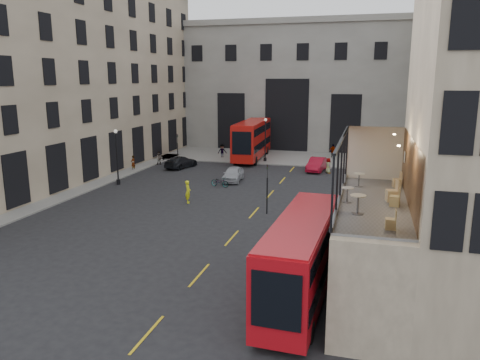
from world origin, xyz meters
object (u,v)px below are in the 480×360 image
(cafe_table_near, at_px, (358,201))
(traffic_light_near, at_px, (267,183))
(cafe_chair_b, at_px, (395,200))
(bus_near, at_px, (302,255))
(cafe_table_far, at_px, (359,178))
(car_b, at_px, (317,164))
(cyclist, at_px, (188,192))
(street_lamp_a, at_px, (117,160))
(pedestrian_e, at_px, (133,163))
(street_lamp_b, at_px, (265,142))
(bicycle, at_px, (220,182))
(car_a, at_px, (233,174))
(cafe_chair_a, at_px, (391,223))
(traffic_light_far, at_px, (177,146))
(cafe_chair_d, at_px, (397,182))
(cafe_table_mid, at_px, (347,192))
(cafe_chair_c, at_px, (392,195))
(car_c, at_px, (181,162))
(bus_far, at_px, (252,138))
(pedestrian_b, at_px, (222,151))
(pedestrian_a, at_px, (159,158))
(pedestrian_d, at_px, (328,166))
(pedestrian_c, at_px, (333,151))

(cafe_table_near, bearing_deg, traffic_light_near, 115.62)
(traffic_light_near, bearing_deg, cafe_chair_b, -56.30)
(bus_near, bearing_deg, cafe_table_far, 61.96)
(car_b, bearing_deg, cyclist, -111.70)
(traffic_light_near, height_order, street_lamp_a, street_lamp_a)
(pedestrian_e, height_order, cafe_table_far, cafe_table_far)
(street_lamp_b, xyz_separation_m, bicycle, (-1.22, -14.32, -1.91))
(car_a, distance_m, cafe_chair_a, 30.08)
(cyclist, bearing_deg, traffic_light_far, 5.28)
(cafe_table_far, bearing_deg, cafe_chair_d, 10.89)
(pedestrian_e, relative_size, cafe_table_near, 2.07)
(cafe_table_mid, bearing_deg, cafe_chair_b, -2.95)
(traffic_light_far, height_order, cafe_table_near, cafe_table_near)
(cyclist, relative_size, cafe_chair_c, 1.92)
(cafe_chair_c, bearing_deg, bus_near, -156.98)
(street_lamp_b, distance_m, car_c, 10.74)
(cyclist, xyz_separation_m, cafe_table_far, (13.71, -10.51, 4.11))
(street_lamp_a, xyz_separation_m, bus_far, (8.96, 17.53, 0.30))
(traffic_light_near, bearing_deg, pedestrian_b, 115.21)
(bicycle, distance_m, cafe_chair_a, 28.00)
(street_lamp_a, height_order, car_b, street_lamp_a)
(pedestrian_e, height_order, cafe_chair_d, cafe_chair_d)
(cafe_chair_b, bearing_deg, traffic_light_far, 128.07)
(cafe_table_near, bearing_deg, car_c, 124.18)
(cafe_chair_b, height_order, cafe_chair_c, cafe_chair_c)
(bus_far, height_order, car_c, bus_far)
(street_lamp_a, bearing_deg, pedestrian_a, 93.62)
(pedestrian_d, bearing_deg, cyclist, 113.43)
(street_lamp_b, height_order, cafe_table_far, street_lamp_b)
(car_c, bearing_deg, car_b, -156.50)
(car_c, bearing_deg, bus_far, -113.97)
(car_a, distance_m, car_b, 10.58)
(cyclist, distance_m, pedestrian_a, 18.19)
(car_b, xyz_separation_m, bicycle, (-7.99, -10.20, -0.25))
(pedestrian_a, distance_m, pedestrian_d, 19.77)
(bus_near, relative_size, cafe_table_near, 12.32)
(cyclist, distance_m, cafe_chair_a, 23.31)
(car_a, bearing_deg, traffic_light_far, 141.55)
(car_a, bearing_deg, bus_near, -71.16)
(street_lamp_b, distance_m, pedestrian_e, 16.03)
(bus_near, height_order, cafe_table_mid, cafe_table_mid)
(street_lamp_a, bearing_deg, car_b, 33.77)
(car_b, height_order, cafe_table_far, cafe_table_far)
(bus_near, xyz_separation_m, pedestrian_a, (-21.18, 30.14, -1.44))
(bus_far, xyz_separation_m, cafe_table_mid, (13.39, -36.01, 2.36))
(cafe_chair_b, bearing_deg, car_b, 102.27)
(car_b, relative_size, cafe_table_mid, 6.53)
(cafe_chair_b, relative_size, cafe_chair_c, 0.86)
(bus_near, bearing_deg, cafe_table_near, -21.27)
(pedestrian_c, bearing_deg, cafe_chair_d, 78.43)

